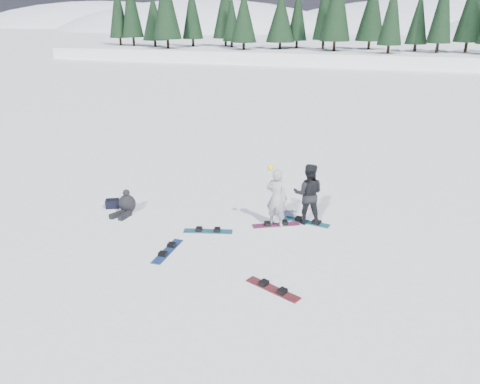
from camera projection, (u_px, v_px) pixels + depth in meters
name	position (u px, v px, depth m)	size (l,w,h in m)	color
ground	(299.00, 254.00, 13.00)	(420.00, 420.00, 0.00)	white
alpine_backdrop	(354.00, 66.00, 189.90)	(412.50, 227.00, 53.20)	white
snowboarder_woman	(277.00, 198.00, 14.43)	(0.74, 0.54, 2.02)	#B0B0B5
snowboarder_man	(308.00, 194.00, 14.62)	(0.96, 0.74, 1.97)	black
seated_rider	(126.00, 204.00, 15.57)	(0.69, 1.03, 0.82)	black
gear_bag	(113.00, 204.00, 16.05)	(0.45, 0.30, 0.30)	black
snowboard_woman	(276.00, 225.00, 14.76)	(1.50, 0.28, 0.03)	maroon
snowboard_man	(307.00, 222.00, 14.97)	(1.50, 0.28, 0.03)	#177182
snowboard_loose_c	(208.00, 231.00, 14.33)	(1.50, 0.28, 0.03)	#186789
snowboard_loose_a	(168.00, 251.00, 13.14)	(1.50, 0.28, 0.03)	navy
snowboard_loose_b	(273.00, 289.00, 11.33)	(1.50, 0.28, 0.03)	maroon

